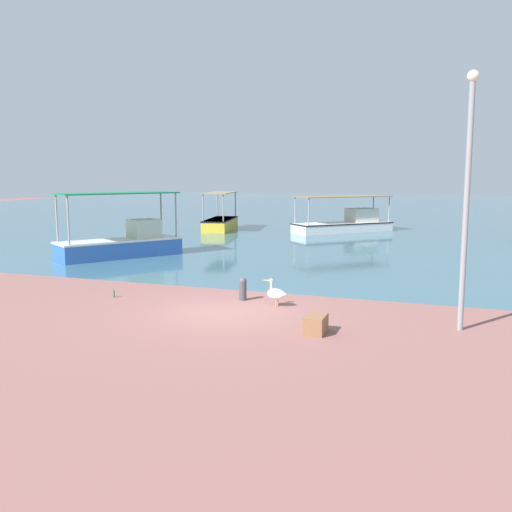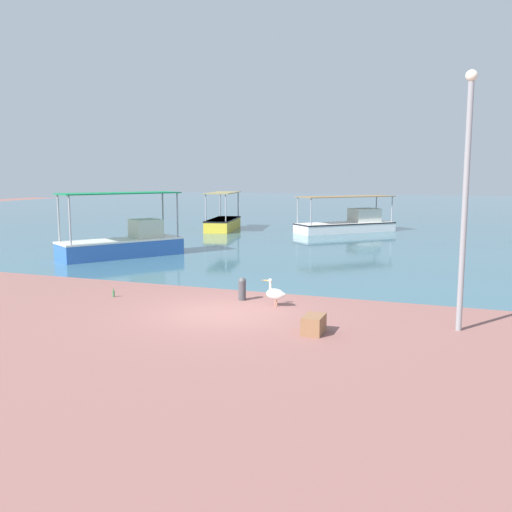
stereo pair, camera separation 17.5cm
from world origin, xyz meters
The scene contains 10 objects.
ground centered at (0.00, 0.00, 0.00)m, with size 120.00×120.00×0.00m, color #8F5C55.
harbor_water centered at (0.00, 48.00, 0.00)m, with size 110.00×90.00×0.00m, color #3D6A7A.
fishing_boat_far_left centered at (-9.38, 21.39, 0.55)m, with size 2.63×5.29×2.55m.
fishing_boat_near_right centered at (-8.56, 8.27, 0.67)m, with size 4.57×5.70×2.95m.
fishing_boat_center centered at (-1.09, 23.02, 0.60)m, with size 6.14×6.17×2.36m.
pelican centered at (1.16, 1.26, 0.38)m, with size 0.81×0.35×0.80m.
lamp_post centered at (6.19, 0.41, 3.45)m, with size 0.28×0.28×6.18m.
mooring_bollard centered at (-0.04, 1.67, 0.38)m, with size 0.24×0.24×0.70m.
cargo_crate centered at (2.93, -1.10, 0.22)m, with size 0.76×0.46×0.44m, color #906242.
glass_bottle centered at (-3.94, 0.67, 0.11)m, with size 0.07×0.07×0.27m.
Camera 1 is at (6.13, -14.09, 3.80)m, focal length 40.00 mm.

